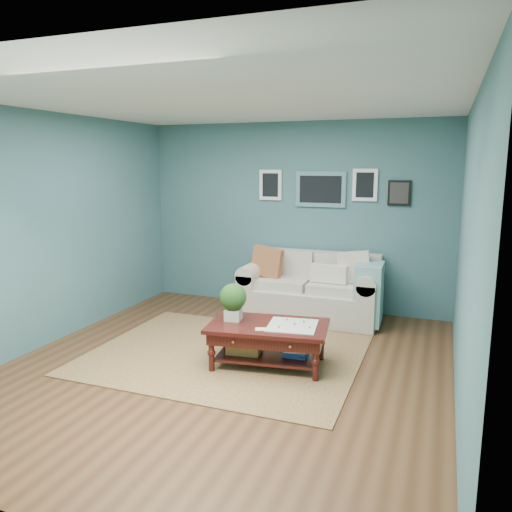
% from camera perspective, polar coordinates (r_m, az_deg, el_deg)
% --- Properties ---
extents(room_shell, '(5.00, 5.02, 2.70)m').
position_cam_1_polar(room_shell, '(5.05, -3.34, 1.98)').
color(room_shell, brown).
rests_on(room_shell, ground).
extents(area_rug, '(2.93, 2.35, 0.01)m').
position_cam_1_polar(area_rug, '(5.70, -3.56, -11.16)').
color(area_rug, brown).
rests_on(area_rug, ground).
extents(loveseat, '(1.92, 0.87, 0.99)m').
position_cam_1_polar(loveseat, '(6.93, 6.94, -3.81)').
color(loveseat, beige).
rests_on(loveseat, ground).
extents(coffee_table, '(1.32, 0.88, 0.86)m').
position_cam_1_polar(coffee_table, '(5.29, 0.69, -8.53)').
color(coffee_table, black).
rests_on(coffee_table, ground).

